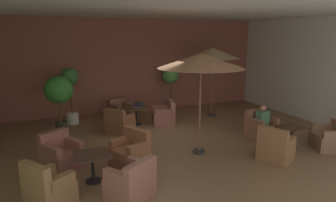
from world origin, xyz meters
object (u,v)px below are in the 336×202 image
Objects in this scene: armchair_front_right_south at (131,182)px; armchair_mid_center_south at (330,139)px; armchair_front_right_west at (130,153)px; potted_tree_mid_right at (70,88)px; armchair_front_left_east at (119,124)px; armchair_mid_center_east at (275,148)px; patio_umbrella_center_beige at (201,61)px; cafe_table_mid_center at (291,132)px; armchair_front_right_north at (61,156)px; cafe_table_front_left at (136,111)px; armchair_front_right_east at (48,189)px; patron_blue_shirt at (263,117)px; armchair_mid_center_north at (261,128)px; iced_drink_cup at (137,105)px; patio_umbrella_tall_red at (213,53)px; potted_tree_mid_left at (170,79)px; open_laptop at (138,105)px; armchair_front_left_south at (165,115)px; cafe_table_front_right at (92,160)px; armchair_front_left_north at (120,112)px.

armchair_mid_center_south is (5.85, 0.39, -0.00)m from armchair_front_right_south.
potted_tree_mid_right is (-1.03, 4.27, 1.01)m from armchair_front_right_west.
armchair_front_left_east is 1.07× the size of armchair_mid_center_east.
cafe_table_mid_center is at bearing -15.39° from patio_umbrella_center_beige.
armchair_mid_center_east is at bearing -16.80° from armchair_front_right_north.
armchair_front_right_north is at bearing -132.93° from cafe_table_front_left.
armchair_front_right_east is 4.55m from patio_umbrella_center_beige.
patron_blue_shirt is at bearing 8.25° from patio_umbrella_center_beige.
armchair_front_right_south is at bearing -157.79° from armchair_mid_center_north.
armchair_front_right_east reaches higher than armchair_front_right_north.
patio_umbrella_center_beige is (2.30, 1.52, 2.18)m from armchair_front_right_south.
iced_drink_cup is at bearing 136.97° from armchair_mid_center_north.
patio_umbrella_tall_red is 1.42× the size of potted_tree_mid_left.
patron_blue_shirt is (1.31, -4.29, -0.68)m from potted_tree_mid_left.
patio_umbrella_tall_red reaches higher than armchair_mid_center_east.
cafe_table_mid_center is at bearing 9.62° from armchair_front_right_south.
patio_umbrella_center_beige reaches higher than patron_blue_shirt.
armchair_front_right_east is 7.89m from patio_umbrella_tall_red.
cafe_table_mid_center is 2.03× the size of open_laptop.
patron_blue_shirt is at bearing -49.52° from armchair_front_left_south.
armchair_front_right_north is 4.13m from patio_umbrella_center_beige.
armchair_front_left_east is 1.02× the size of armchair_mid_center_south.
open_laptop is (2.16, 3.87, 0.18)m from cafe_table_front_right.
open_laptop is at bearing -22.53° from potted_tree_mid_right.
armchair_front_left_north is 0.97× the size of armchair_front_left_south.
patron_blue_shirt is 1.80× the size of open_laptop.
armchair_mid_center_east reaches higher than cafe_table_mid_center.
potted_tree_mid_left is 2.37m from open_laptop.
cafe_table_front_right is at bearing -143.39° from patio_umbrella_tall_red.
armchair_front_left_north is 0.49× the size of potted_tree_mid_left.
armchair_front_right_north is at bearing 163.20° from armchair_mid_center_east.
patio_umbrella_center_beige is (-2.38, -0.39, 2.17)m from armchair_mid_center_north.
cafe_table_front_right is at bearing -118.54° from cafe_table_front_left.
patio_umbrella_tall_red is at bearing 38.35° from armchair_front_right_west.
armchair_mid_center_north is (3.99, -2.15, 0.01)m from armchair_front_left_east.
patio_umbrella_center_beige reaches higher than armchair_mid_center_south.
cafe_table_front_left is at bearing -24.83° from potted_tree_mid_right.
armchair_mid_center_south is at bearing -45.67° from open_laptop.
cafe_table_front_right is 0.71× the size of armchair_front_right_north.
armchair_front_right_west is (0.37, 1.45, 0.02)m from armchair_front_right_south.
cafe_table_front_left is at bearing 104.59° from patio_umbrella_center_beige.
cafe_table_front_left is 0.83× the size of armchair_mid_center_east.
armchair_front_right_west reaches higher than armchair_front_left_east.
armchair_front_right_south is at bearing -170.38° from cafe_table_mid_center.
armchair_front_left_south is at bearing -118.82° from potted_tree_mid_left.
armchair_front_right_west is at bearing -141.65° from patio_umbrella_tall_red.
armchair_mid_center_south is 9.41× the size of iced_drink_cup.
armchair_front_left_north is 1.24× the size of cafe_table_front_right.
armchair_mid_center_east is 2.00m from armchair_mid_center_south.
cafe_table_front_right is at bearing -118.37° from iced_drink_cup.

